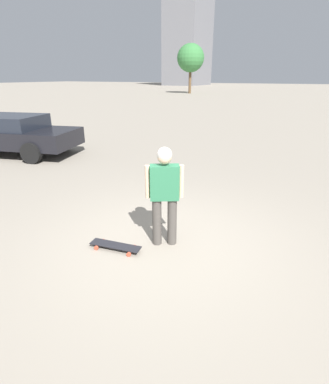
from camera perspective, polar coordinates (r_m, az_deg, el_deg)
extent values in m
plane|color=gray|center=(4.96, 0.00, -9.68)|extent=(220.00, 220.00, 0.00)
cylinder|color=#4C4742|center=(4.77, -1.45, -5.68)|extent=(0.15, 0.15, 0.78)
cylinder|color=#4C4742|center=(4.77, 1.45, -5.63)|extent=(0.15, 0.15, 0.78)
cube|color=#2D724C|center=(4.51, 0.00, 1.83)|extent=(0.48, 0.39, 0.54)
cylinder|color=beige|center=(4.50, -3.25, 1.95)|extent=(0.07, 0.07, 0.51)
cylinder|color=beige|center=(4.52, 3.24, 2.03)|extent=(0.07, 0.07, 0.51)
sphere|color=beige|center=(4.39, 0.00, 6.69)|extent=(0.21, 0.21, 0.21)
sphere|color=silver|center=(4.38, 0.00, 7.15)|extent=(0.22, 0.22, 0.22)
cube|color=#232328|center=(4.82, -9.34, -9.98)|extent=(0.84, 0.31, 0.01)
cylinder|color=#D14C33|center=(4.88, -12.88, -10.34)|extent=(0.07, 0.04, 0.07)
cylinder|color=#D14C33|center=(5.04, -11.58, -9.14)|extent=(0.07, 0.04, 0.07)
cylinder|color=#D14C33|center=(4.64, -6.84, -11.71)|extent=(0.07, 0.04, 0.07)
cylinder|color=#D14C33|center=(4.81, -5.70, -10.39)|extent=(0.07, 0.04, 0.07)
cube|color=black|center=(11.69, -27.59, 9.32)|extent=(5.04, 3.02, 0.56)
cube|color=#1E232D|center=(11.54, -27.55, 11.74)|extent=(2.48, 2.15, 0.44)
cylinder|color=black|center=(10.15, -24.05, 6.78)|extent=(0.68, 0.36, 0.65)
cylinder|color=black|center=(11.64, -18.88, 9.14)|extent=(0.68, 0.36, 0.65)
cube|color=slate|center=(93.05, 4.63, 28.74)|extent=(9.21, 14.54, 29.42)
cylinder|color=brown|center=(48.48, 4.87, 20.32)|extent=(0.40, 0.40, 3.59)
sphere|color=#387A3D|center=(48.54, 5.00, 24.10)|extent=(4.01, 4.01, 4.01)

